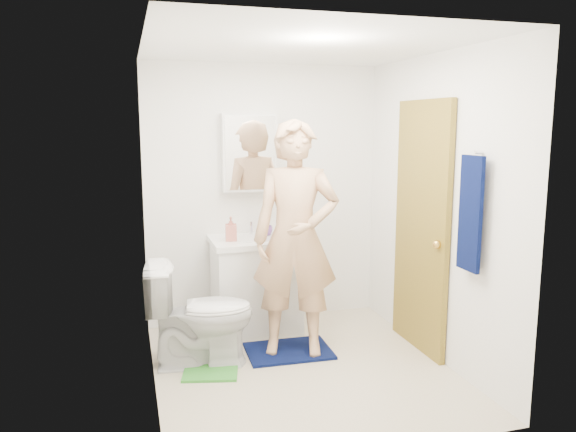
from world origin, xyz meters
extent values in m
cube|color=beige|center=(0.00, 0.00, -0.01)|extent=(2.20, 2.40, 0.02)
cube|color=white|center=(0.00, 0.00, 2.41)|extent=(2.20, 2.40, 0.02)
cube|color=white|center=(0.00, 1.21, 1.20)|extent=(2.20, 0.02, 2.40)
cube|color=white|center=(0.00, -1.21, 1.20)|extent=(2.20, 0.02, 2.40)
cube|color=white|center=(-1.11, 0.00, 1.20)|extent=(0.02, 2.40, 2.40)
cube|color=white|center=(1.11, 0.00, 1.20)|extent=(0.02, 2.40, 2.40)
cube|color=white|center=(-0.15, 0.91, 0.40)|extent=(0.75, 0.55, 0.80)
cube|color=white|center=(-0.15, 0.91, 0.83)|extent=(0.79, 0.59, 0.05)
cylinder|color=white|center=(-0.15, 0.91, 0.84)|extent=(0.40, 0.40, 0.03)
cylinder|color=silver|center=(-0.15, 1.09, 0.91)|extent=(0.03, 0.03, 0.12)
cube|color=white|center=(-0.15, 1.14, 1.60)|extent=(0.50, 0.12, 0.70)
cube|color=white|center=(-0.15, 1.08, 1.60)|extent=(0.46, 0.01, 0.66)
cube|color=olive|center=(1.07, 0.15, 1.02)|extent=(0.05, 0.80, 2.05)
sphere|color=gold|center=(1.03, -0.17, 0.95)|extent=(0.07, 0.07, 0.07)
cube|color=#060F3D|center=(1.03, -0.57, 1.25)|extent=(0.03, 0.24, 0.80)
cylinder|color=silver|center=(1.07, -0.57, 1.67)|extent=(0.06, 0.02, 0.02)
imported|color=white|center=(-0.73, 0.31, 0.41)|extent=(0.85, 0.55, 0.82)
cube|color=#060F3D|center=(-0.01, 0.33, 0.01)|extent=(0.70, 0.51, 0.02)
cube|color=green|center=(-0.69, 0.12, 0.01)|extent=(0.47, 0.42, 0.02)
imported|color=#C2695A|center=(-0.38, 0.88, 0.96)|extent=(0.11, 0.11, 0.21)
imported|color=#77469B|center=(-0.03, 1.01, 0.90)|extent=(0.14, 0.14, 0.09)
imported|color=tan|center=(0.04, 0.30, 0.96)|extent=(0.79, 0.64, 1.88)
camera|label=1|loc=(-1.23, -3.88, 1.87)|focal=35.00mm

